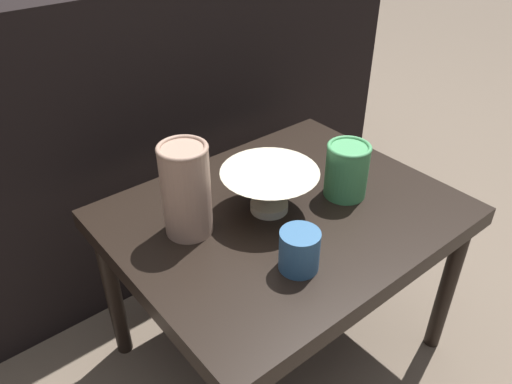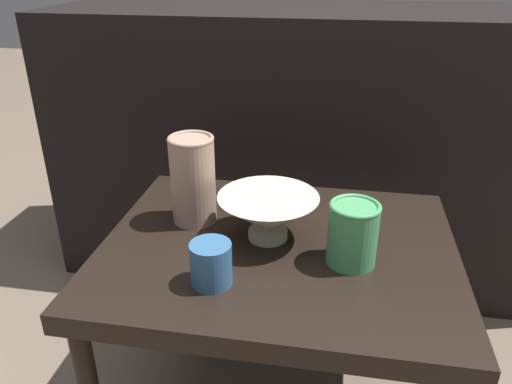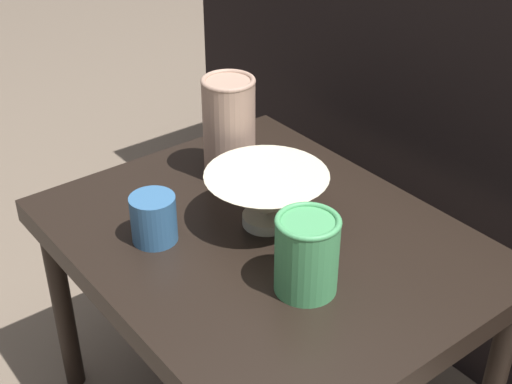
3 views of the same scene
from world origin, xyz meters
name	(u,v)px [view 1 (image 1 of 3)]	position (x,y,z in m)	size (l,w,h in m)	color
ground_plane	(279,345)	(0.00, 0.00, 0.00)	(8.00, 8.00, 0.00)	#6B5B4C
table	(284,227)	(0.00, 0.00, 0.37)	(0.67, 0.54, 0.42)	black
couch_backdrop	(137,116)	(0.00, 0.63, 0.39)	(1.45, 0.50, 0.78)	black
bowl	(269,188)	(-0.02, 0.02, 0.47)	(0.19, 0.19, 0.09)	beige
vase_textured_left	(186,189)	(-0.18, 0.07, 0.51)	(0.09, 0.09, 0.18)	tan
vase_colorful_right	(347,169)	(0.14, -0.04, 0.48)	(0.09, 0.09, 0.12)	#47995B
cup	(299,250)	(-0.09, -0.14, 0.45)	(0.07, 0.07, 0.08)	#33608E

